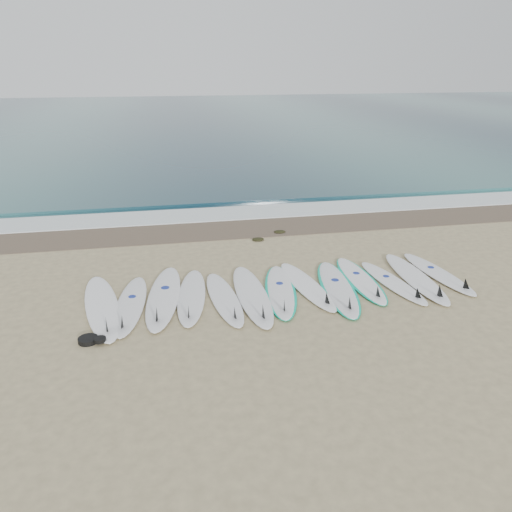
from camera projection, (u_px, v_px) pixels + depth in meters
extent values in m
plane|color=tan|center=(280.00, 291.00, 9.99)|extent=(120.00, 120.00, 0.00)
cube|color=#214B53|center=(183.00, 118.00, 39.67)|extent=(120.00, 55.00, 0.03)
cube|color=brown|center=(245.00, 228.00, 13.73)|extent=(120.00, 1.80, 0.01)
cube|color=silver|center=(237.00, 213.00, 15.00)|extent=(120.00, 1.40, 0.04)
cube|color=#214B53|center=(230.00, 199.00, 16.36)|extent=(120.00, 1.00, 0.10)
ellipsoid|color=white|center=(102.00, 306.00, 9.26)|extent=(1.09, 2.94, 0.09)
cone|color=black|center=(106.00, 324.00, 8.28)|extent=(0.29, 0.34, 0.31)
ellipsoid|color=white|center=(131.00, 304.00, 9.33)|extent=(0.78, 2.57, 0.08)
cone|color=black|center=(122.00, 321.00, 8.42)|extent=(0.24, 0.29, 0.27)
cylinder|color=navy|center=(132.00, 297.00, 9.54)|extent=(0.16, 0.16, 0.01)
ellipsoid|color=white|center=(164.00, 296.00, 9.65)|extent=(0.96, 2.93, 0.09)
cone|color=black|center=(157.00, 314.00, 8.61)|extent=(0.28, 0.34, 0.31)
cylinder|color=navy|center=(165.00, 288.00, 9.89)|extent=(0.19, 0.19, 0.01)
ellipsoid|color=white|center=(192.00, 296.00, 9.67)|extent=(0.84, 2.59, 0.08)
cone|color=black|center=(189.00, 311.00, 8.76)|extent=(0.25, 0.30, 0.27)
ellipsoid|color=white|center=(224.00, 298.00, 9.59)|extent=(0.70, 2.48, 0.08)
cone|color=black|center=(235.00, 312.00, 8.73)|extent=(0.23, 0.28, 0.26)
ellipsoid|color=white|center=(252.00, 294.00, 9.72)|extent=(0.60, 2.84, 0.09)
cone|color=black|center=(263.00, 311.00, 8.72)|extent=(0.24, 0.30, 0.30)
ellipsoid|color=white|center=(280.00, 290.00, 9.90)|extent=(0.92, 2.56, 0.08)
ellipsoid|color=#00C295|center=(280.00, 290.00, 9.91)|extent=(1.01, 2.59, 0.06)
cone|color=black|center=(284.00, 305.00, 9.00)|extent=(0.25, 0.30, 0.27)
cylinder|color=navy|center=(280.00, 283.00, 10.11)|extent=(0.17, 0.17, 0.01)
ellipsoid|color=white|center=(306.00, 285.00, 10.12)|extent=(0.84, 2.55, 0.08)
cone|color=black|center=(327.00, 298.00, 9.26)|extent=(0.25, 0.29, 0.27)
ellipsoid|color=silver|center=(338.00, 287.00, 10.02)|extent=(0.92, 2.75, 0.09)
ellipsoid|color=#00C295|center=(338.00, 288.00, 10.03)|extent=(1.01, 2.79, 0.06)
cone|color=black|center=(350.00, 302.00, 9.05)|extent=(0.26, 0.32, 0.29)
cylinder|color=navy|center=(335.00, 280.00, 10.25)|extent=(0.18, 0.18, 0.01)
ellipsoid|color=white|center=(360.00, 279.00, 10.40)|extent=(0.55, 2.46, 0.08)
ellipsoid|color=#00C295|center=(360.00, 280.00, 10.40)|extent=(0.64, 2.48, 0.06)
cone|color=black|center=(378.00, 291.00, 9.53)|extent=(0.21, 0.26, 0.26)
cylinder|color=navy|center=(356.00, 273.00, 10.60)|extent=(0.14, 0.14, 0.01)
ellipsoid|color=white|center=(392.00, 282.00, 10.28)|extent=(0.79, 2.35, 0.07)
cone|color=black|center=(418.00, 293.00, 9.49)|extent=(0.23, 0.27, 0.25)
cylinder|color=navy|center=(386.00, 276.00, 10.46)|extent=(0.15, 0.15, 0.01)
ellipsoid|color=white|center=(415.00, 277.00, 10.49)|extent=(0.65, 2.75, 0.09)
cone|color=black|center=(440.00, 290.00, 9.51)|extent=(0.24, 0.30, 0.29)
ellipsoid|color=white|center=(437.00, 273.00, 10.71)|extent=(0.75, 2.47, 0.08)
cone|color=black|center=(466.00, 283.00, 9.87)|extent=(0.23, 0.28, 0.26)
cylinder|color=navy|center=(431.00, 267.00, 10.90)|extent=(0.15, 0.15, 0.01)
ellipsoid|color=black|center=(258.00, 239.00, 12.77)|extent=(0.31, 0.24, 0.06)
ellipsoid|color=black|center=(280.00, 232.00, 13.33)|extent=(0.31, 0.24, 0.06)
cylinder|color=black|center=(88.00, 340.00, 8.15)|extent=(0.32, 0.32, 0.08)
cylinder|color=black|center=(100.00, 340.00, 8.08)|extent=(0.20, 0.20, 0.06)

